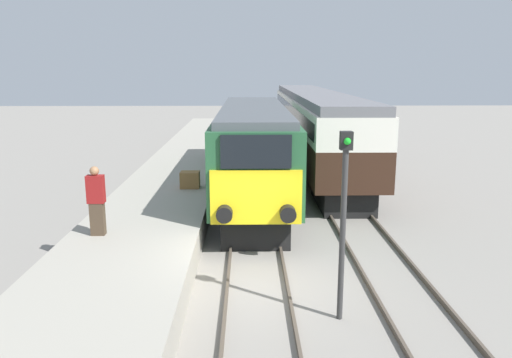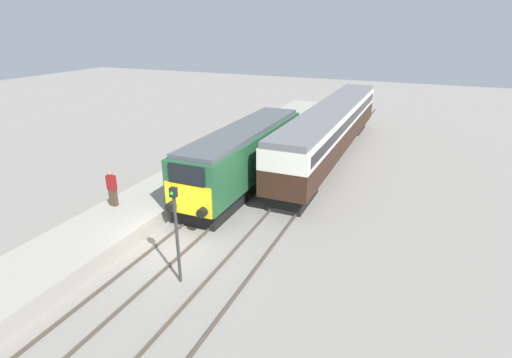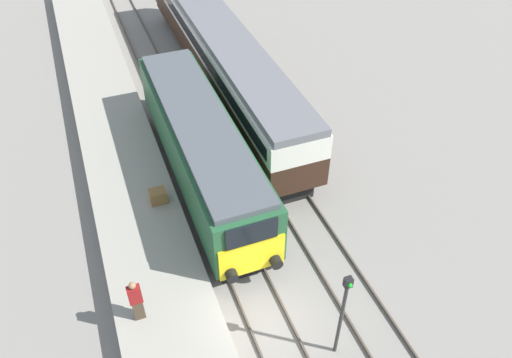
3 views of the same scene
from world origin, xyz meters
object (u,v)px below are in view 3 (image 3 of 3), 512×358
passenger_carriage (220,50)px  person_on_platform (136,300)px  locomotive (202,148)px  luggage_crate (158,196)px  signal_post (343,311)px

passenger_carriage → person_on_platform: passenger_carriage is taller
locomotive → luggage_crate: locomotive is taller
person_on_platform → luggage_crate: person_on_platform is taller
person_on_platform → passenger_carriage: bearing=62.4°
signal_post → passenger_carriage: bearing=84.5°
passenger_carriage → signal_post: 17.71m
locomotive → luggage_crate: size_ratio=18.56×
locomotive → luggage_crate: 2.85m
person_on_platform → signal_post: (5.89, -3.10, 0.59)m
person_on_platform → luggage_crate: (1.83, 5.34, -0.63)m
locomotive → passenger_carriage: size_ratio=0.59×
locomotive → signal_post: (1.70, -9.72, 0.28)m
passenger_carriage → signal_post: bearing=-95.5°
luggage_crate → passenger_carriage: bearing=57.9°
signal_post → luggage_crate: bearing=115.7°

